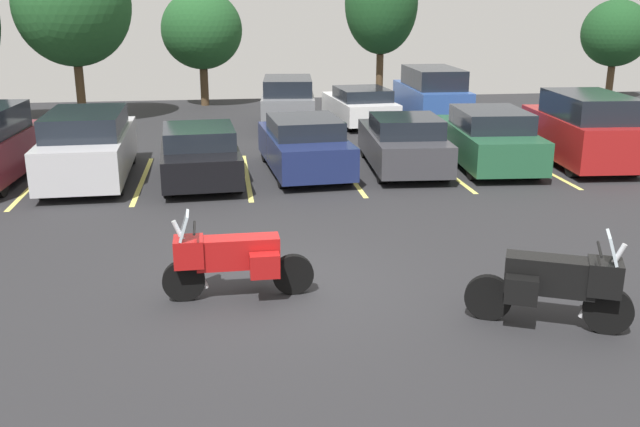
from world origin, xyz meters
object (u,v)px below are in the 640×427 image
(car_navy, at_px, (304,145))
(car_red, at_px, (583,129))
(car_black, at_px, (199,154))
(car_silver, at_px, (89,146))
(car_far_blue, at_px, (431,96))
(car_far_grey, at_px, (288,103))
(car_green, at_px, (489,138))
(motorcycle_second, at_px, (556,282))
(motorcycle_touring, at_px, (232,258))
(car_far_white, at_px, (360,106))
(car_charcoal, at_px, (403,143))

(car_navy, relative_size, car_red, 0.97)
(car_red, bearing_deg, car_navy, 179.31)
(car_black, bearing_deg, car_silver, 170.80)
(car_black, height_order, car_far_blue, car_far_blue)
(car_far_grey, bearing_deg, car_navy, -91.92)
(car_black, height_order, car_green, car_green)
(car_black, relative_size, car_green, 0.93)
(car_black, bearing_deg, car_far_grey, 68.29)
(motorcycle_second, relative_size, car_green, 0.45)
(motorcycle_touring, relative_size, car_far_white, 0.53)
(motorcycle_second, relative_size, car_charcoal, 0.47)
(car_green, distance_m, car_far_blue, 7.04)
(car_green, relative_size, car_far_blue, 1.01)
(car_red, height_order, car_far_blue, car_far_blue)
(car_silver, xyz_separation_m, car_green, (10.47, 0.09, -0.10))
(car_red, bearing_deg, car_far_white, 123.23)
(car_green, height_order, car_far_blue, car_far_blue)
(car_navy, xyz_separation_m, car_far_grey, (0.23, 6.85, 0.15))
(car_navy, relative_size, car_charcoal, 1.00)
(car_black, relative_size, car_far_white, 1.00)
(car_charcoal, xyz_separation_m, car_far_grey, (-2.42, 6.86, 0.16))
(car_silver, distance_m, car_navy, 5.43)
(motorcycle_touring, relative_size, car_navy, 0.52)
(car_red, xyz_separation_m, car_far_grey, (-7.42, 6.94, -0.10))
(car_green, bearing_deg, motorcycle_second, -105.48)
(car_black, height_order, car_navy, car_navy)
(car_green, height_order, car_red, car_red)
(car_navy, distance_m, car_far_white, 7.74)
(motorcycle_second, distance_m, car_green, 10.02)
(motorcycle_second, relative_size, car_far_grey, 0.47)
(motorcycle_second, distance_m, car_navy, 9.88)
(car_far_white, height_order, car_far_blue, car_far_blue)
(motorcycle_touring, relative_size, car_silver, 0.47)
(car_silver, height_order, car_navy, car_silver)
(car_red, bearing_deg, motorcycle_touring, -140.88)
(car_charcoal, height_order, car_far_white, car_charcoal)
(car_far_grey, xyz_separation_m, car_far_blue, (5.27, 0.23, 0.12))
(car_far_blue, bearing_deg, car_far_grey, -177.47)
(motorcycle_second, relative_size, car_silver, 0.43)
(car_far_white, xyz_separation_m, car_far_blue, (2.62, -0.11, 0.32))
(car_silver, distance_m, car_far_blue, 13.04)
(car_green, distance_m, car_far_white, 7.45)
(motorcycle_second, bearing_deg, car_far_white, 88.26)
(car_black, xyz_separation_m, car_far_white, (5.56, 7.67, -0.02))
(car_silver, xyz_separation_m, car_charcoal, (8.08, 0.03, -0.15))
(car_silver, height_order, car_far_white, car_silver)
(car_far_grey, bearing_deg, car_charcoal, -70.57)
(car_charcoal, bearing_deg, car_far_white, 88.21)
(motorcycle_touring, bearing_deg, car_far_blue, 63.42)
(motorcycle_second, relative_size, car_far_blue, 0.46)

